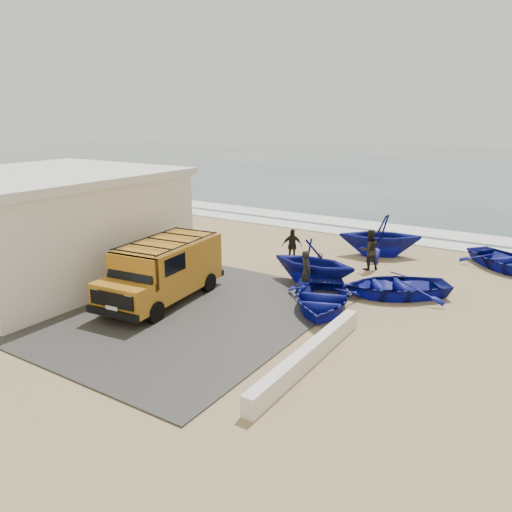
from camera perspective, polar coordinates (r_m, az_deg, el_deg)
The scene contains 16 objects.
ground at distance 18.54m, azimuth -3.65°, elevation -4.61°, with size 160.00×160.00×0.00m, color tan.
slab at distance 18.35m, azimuth -12.45°, elevation -5.10°, with size 12.00×10.00×0.05m, color #3D3A38.
ocean at distance 70.99m, azimuth 24.52°, elevation 9.31°, with size 180.00×88.00×0.01m, color #385166.
surf_line at distance 28.66m, azimuth 10.68°, elevation 2.64°, with size 180.00×1.60×0.06m, color white.
surf_wash at distance 30.95m, azimuth 12.45°, elevation 3.50°, with size 180.00×2.20×0.04m, color white.
building at distance 21.90m, azimuth -23.07°, elevation 3.25°, with size 8.40×9.40×4.30m.
parapet at distance 13.67m, azimuth 6.03°, elevation -11.23°, with size 0.35×6.00×0.55m, color silver.
van at distance 18.02m, azimuth -10.48°, elevation -1.47°, with size 2.55×5.34×2.21m.
boat_near_left at distance 17.37m, azimuth 7.53°, elevation -4.75°, with size 2.77×3.88×0.80m, color navy.
boat_near_right at distance 19.11m, azimuth 15.65°, elevation -3.27°, with size 2.78×3.89×0.81m, color navy.
boat_mid_left at distance 19.66m, azimuth 6.60°, elevation -0.69°, with size 2.96×3.43×1.81m, color navy.
boat_far_left at distance 24.20m, azimuth 14.00°, elevation 2.32°, with size 3.25×3.77×1.98m, color navy.
boat_far_right at distance 24.06m, azimuth 26.73°, elevation -0.46°, with size 2.81×3.94×0.82m, color navy.
fisherman_front at distance 18.82m, azimuth 5.72°, elevation -1.75°, with size 0.59×0.38×1.61m, color black.
fisherman_middle at distance 21.94m, azimuth 12.81°, elevation 0.70°, with size 0.85×0.67×1.76m, color black.
fisherman_back at distance 22.53m, azimuth 4.12°, elevation 1.19°, with size 0.90×0.38×1.54m, color black.
Camera 1 is at (10.34, -13.93, 6.51)m, focal length 35.00 mm.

